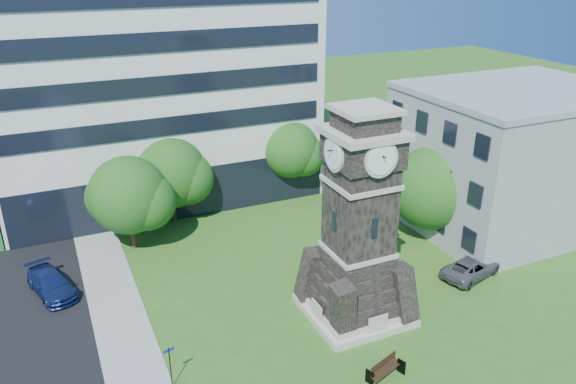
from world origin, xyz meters
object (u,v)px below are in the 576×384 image
car_east_lot (471,268)px  park_bench (385,368)px  street_sign (170,363)px  car_street_north (51,284)px  clock_tower (358,232)px

car_east_lot → park_bench: 11.77m
park_bench → street_sign: (-9.69, 3.63, 0.92)m
car_street_north → clock_tower: bearing=-47.1°
clock_tower → park_bench: 7.23m
park_bench → street_sign: street_sign is taller
street_sign → park_bench: bearing=-36.2°
clock_tower → car_east_lot: bearing=2.6°
street_sign → car_east_lot: bearing=-9.8°
car_street_north → street_sign: 12.07m
car_street_north → park_bench: 20.61m
park_bench → street_sign: size_ratio=0.84×
car_street_north → street_sign: size_ratio=2.00×
clock_tower → park_bench: (-1.38, -5.27, -4.75)m
clock_tower → car_east_lot: size_ratio=2.74×
clock_tower → car_street_north: (-15.82, 9.42, -4.61)m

